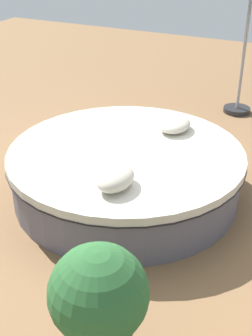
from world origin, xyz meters
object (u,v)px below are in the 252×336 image
at_px(throw_pillow_0, 115,178).
at_px(throw_pillow_1, 174,124).
at_px(planter, 99,302).
at_px(round_bed, 126,172).

bearing_deg(throw_pillow_0, throw_pillow_1, 178.89).
xyz_separation_m(throw_pillow_0, planter, (1.33, 0.56, -0.14)).
xyz_separation_m(round_bed, planter, (2.09, 0.82, 0.24)).
bearing_deg(throw_pillow_1, planter, 10.69).
bearing_deg(planter, throw_pillow_0, -157.10).
height_order(throw_pillow_0, planter, planter).
distance_m(throw_pillow_0, throw_pillow_1, 1.49).
relative_size(throw_pillow_0, throw_pillow_1, 0.98).
xyz_separation_m(round_bed, throw_pillow_1, (-0.73, 0.29, 0.37)).
bearing_deg(round_bed, throw_pillow_1, 158.03).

